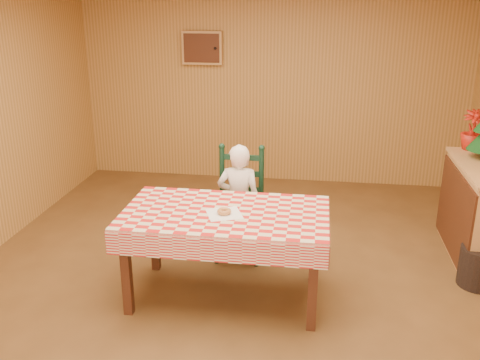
# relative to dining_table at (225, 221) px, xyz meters

# --- Properties ---
(ground) EXTENTS (6.00, 6.00, 0.00)m
(ground) POSITION_rel_dining_table_xyz_m (0.08, 0.06, -0.69)
(ground) COLOR brown
(ground) RESTS_ON ground
(cabin_walls) EXTENTS (5.10, 6.05, 2.65)m
(cabin_walls) POSITION_rel_dining_table_xyz_m (0.08, 0.60, 1.14)
(cabin_walls) COLOR #BB8843
(cabin_walls) RESTS_ON ground
(dining_table) EXTENTS (1.66, 0.96, 0.77)m
(dining_table) POSITION_rel_dining_table_xyz_m (0.00, 0.00, 0.00)
(dining_table) COLOR #4E2614
(dining_table) RESTS_ON ground
(ladder_chair) EXTENTS (0.44, 0.40, 1.08)m
(ladder_chair) POSITION_rel_dining_table_xyz_m (0.00, 0.79, -0.18)
(ladder_chair) COLOR black
(ladder_chair) RESTS_ON ground
(seated_child) EXTENTS (0.41, 0.27, 1.12)m
(seated_child) POSITION_rel_dining_table_xyz_m (0.00, 0.73, -0.13)
(seated_child) COLOR white
(seated_child) RESTS_ON ground
(napkin) EXTENTS (0.34, 0.34, 0.00)m
(napkin) POSITION_rel_dining_table_xyz_m (0.00, -0.05, 0.08)
(napkin) COLOR white
(napkin) RESTS_ON dining_table
(donut) EXTENTS (0.14, 0.14, 0.04)m
(donut) POSITION_rel_dining_table_xyz_m (0.00, -0.05, 0.10)
(donut) COLOR #BB7B43
(donut) RESTS_ON napkin
(flower_arrangement) EXTENTS (0.23, 0.23, 0.40)m
(flower_arrangement) POSITION_rel_dining_table_xyz_m (2.23, 1.58, 0.44)
(flower_arrangement) COLOR #B61D10
(flower_arrangement) RESTS_ON shelf_unit
(storage_bin) EXTENTS (0.37, 0.37, 0.35)m
(storage_bin) POSITION_rel_dining_table_xyz_m (2.15, 0.50, -0.51)
(storage_bin) COLOR black
(storage_bin) RESTS_ON ground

